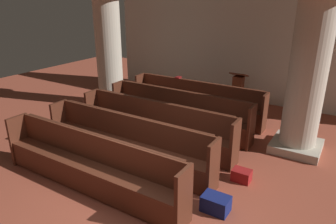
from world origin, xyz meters
TOP-DOWN VIEW (x-y plane):
  - ground_plane at (0.00, 0.00)m, footprint 19.20×19.20m
  - back_wall at (0.00, 6.08)m, footprint 10.00×0.16m
  - pew_row_0 at (-0.90, 3.86)m, footprint 3.75×0.47m
  - pew_row_1 at (-0.90, 2.86)m, footprint 3.75×0.46m
  - pew_row_2 at (-0.90, 1.87)m, footprint 3.75×0.46m
  - pew_row_3 at (-0.90, 0.87)m, footprint 3.75×0.47m
  - pew_row_4 at (-0.90, -0.12)m, footprint 3.75×0.46m
  - pillar_aisle_side at (1.84, 3.26)m, footprint 1.07×1.07m
  - pillar_far_side at (-3.59, 3.47)m, footprint 1.07×1.07m
  - lectern at (-0.21, 5.19)m, footprint 0.48×0.45m
  - hymn_book at (-1.57, 4.04)m, footprint 0.13×0.18m
  - kneeler_box_red at (1.24, 1.48)m, footprint 0.33×0.25m
  - kneeler_box_navy at (1.18, 0.46)m, footprint 0.42×0.30m

SIDE VIEW (x-z plane):
  - ground_plane at x=0.00m, z-range 0.00..0.00m
  - kneeler_box_red at x=1.24m, z-range 0.00..0.22m
  - kneeler_box_navy at x=1.18m, z-range 0.00..0.26m
  - lectern at x=-0.21m, z-range -0.09..0.99m
  - pew_row_0 at x=-0.90m, z-range 0.03..1.01m
  - pew_row_1 at x=-0.90m, z-range 0.03..1.01m
  - pew_row_2 at x=-0.90m, z-range 0.03..1.01m
  - pew_row_3 at x=-0.90m, z-range 0.03..1.01m
  - pew_row_4 at x=-0.90m, z-range 0.03..1.01m
  - hymn_book at x=-1.57m, z-range 0.97..1.01m
  - pillar_aisle_side at x=1.84m, z-range 0.07..3.50m
  - pillar_far_side at x=-3.59m, z-range 0.07..3.50m
  - back_wall at x=0.00m, z-range 0.00..4.50m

